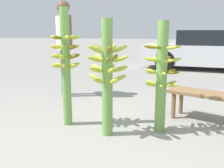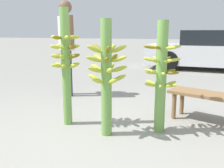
# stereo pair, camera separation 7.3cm
# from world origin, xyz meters

# --- Properties ---
(ground_plane) EXTENTS (80.00, 80.00, 0.00)m
(ground_plane) POSITION_xyz_m (0.00, 0.00, 0.00)
(ground_plane) COLOR gray
(banana_stalk_left) EXTENTS (0.38, 0.38, 1.48)m
(banana_stalk_left) POSITION_xyz_m (-0.56, 0.34, 0.80)
(banana_stalk_left) COLOR #6B9E47
(banana_stalk_left) RESTS_ON ground_plane
(banana_stalk_center) EXTENTS (0.48, 0.47, 1.33)m
(banana_stalk_center) POSITION_xyz_m (0.04, 0.18, 0.72)
(banana_stalk_center) COLOR #6B9E47
(banana_stalk_center) RESTS_ON ground_plane
(banana_stalk_right) EXTENTS (0.43, 0.43, 1.31)m
(banana_stalk_right) POSITION_xyz_m (0.60, 0.49, 0.69)
(banana_stalk_right) COLOR #6B9E47
(banana_stalk_right) RESTS_ON ground_plane
(vendor_person) EXTENTS (0.49, 0.42, 1.73)m
(vendor_person) POSITION_xyz_m (-1.31, 1.69, 1.06)
(vendor_person) COLOR #2D334C
(vendor_person) RESTS_ON ground_plane
(market_bench) EXTENTS (1.08, 0.68, 0.40)m
(market_bench) POSITION_xyz_m (1.16, 0.99, 0.33)
(market_bench) COLOR olive
(market_bench) RESTS_ON ground_plane
(parked_car) EXTENTS (4.04, 1.79, 1.23)m
(parked_car) POSITION_xyz_m (1.40, 6.16, 0.60)
(parked_car) COLOR silver
(parked_car) RESTS_ON ground_plane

